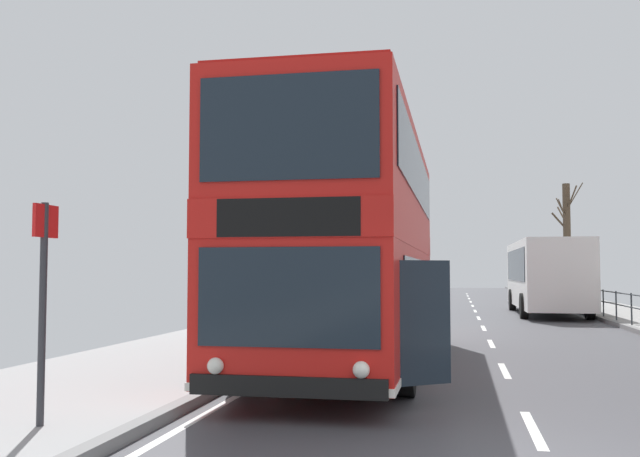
% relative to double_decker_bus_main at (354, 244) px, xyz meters
% --- Properties ---
extents(double_decker_bus_main, '(3.21, 10.94, 4.43)m').
position_rel_double_decker_bus_main_xyz_m(double_decker_bus_main, '(0.00, 0.00, 0.00)').
color(double_decker_bus_main, red).
rests_on(double_decker_bus_main, ground).
extents(background_bus_far_lane, '(2.65, 9.59, 3.00)m').
position_rel_double_decker_bus_main_xyz_m(background_bus_far_lane, '(5.62, 17.12, -0.68)').
color(background_bus_far_lane, white).
rests_on(background_bus_far_lane, ground).
extents(bus_stop_sign_near, '(0.08, 0.44, 2.40)m').
position_rel_double_decker_bus_main_xyz_m(bus_stop_sign_near, '(-2.47, -6.51, -0.69)').
color(bus_stop_sign_near, '#2D2D33').
rests_on(bus_stop_sign_near, ground).
extents(bare_tree_far_00, '(1.80, 2.40, 6.84)m').
position_rel_double_decker_bus_main_xyz_m(bare_tree_far_00, '(8.42, 30.18, 1.32)').
color(bare_tree_far_00, '#4C3D2D').
rests_on(bare_tree_far_00, ground).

